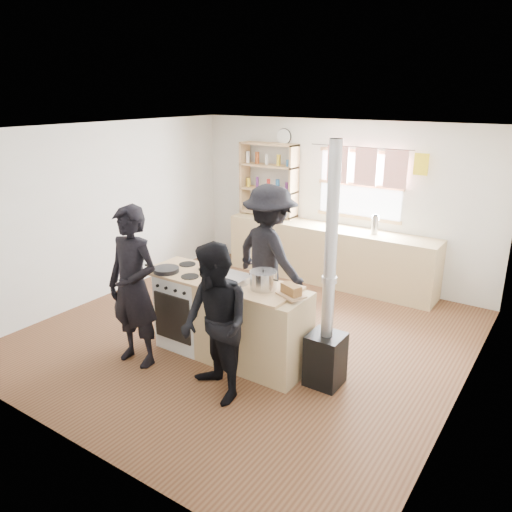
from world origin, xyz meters
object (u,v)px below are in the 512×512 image
(roast_tray, at_px, (233,278))
(person_near_right, at_px, (215,324))
(flue_heater, at_px, (327,327))
(skillet_greens, at_px, (166,270))
(thermos, at_px, (375,225))
(cooking_island, at_px, (231,319))
(stockpot_stove, at_px, (209,263))
(person_far, at_px, (270,257))
(bread_board, at_px, (291,291))
(person_near_left, at_px, (133,287))
(stockpot_counter, at_px, (263,280))

(roast_tray, bearing_deg, person_near_right, -66.32)
(flue_heater, relative_size, person_near_right, 1.58)
(person_near_right, bearing_deg, skillet_greens, -179.71)
(thermos, distance_m, skillet_greens, 3.25)
(cooking_island, xyz_separation_m, flue_heater, (1.13, 0.10, 0.18))
(cooking_island, distance_m, roast_tray, 0.51)
(flue_heater, bearing_deg, person_near_right, -134.43)
(cooking_island, bearing_deg, skillet_greens, -166.98)
(thermos, xyz_separation_m, skillet_greens, (-1.35, -2.95, -0.08))
(skillet_greens, relative_size, roast_tray, 0.79)
(stockpot_stove, distance_m, person_far, 0.89)
(cooking_island, distance_m, skillet_greens, 0.94)
(bread_board, relative_size, person_near_left, 0.19)
(cooking_island, distance_m, bread_board, 0.92)
(thermos, height_order, person_near_left, person_near_left)
(stockpot_counter, height_order, flue_heater, flue_heater)
(skillet_greens, height_order, person_near_left, person_near_left)
(skillet_greens, relative_size, person_far, 0.16)
(roast_tray, xyz_separation_m, person_near_right, (0.31, -0.70, -0.18))
(flue_heater, bearing_deg, stockpot_stove, 177.76)
(skillet_greens, distance_m, person_near_right, 1.25)
(stockpot_stove, bearing_deg, person_near_right, -48.32)
(flue_heater, bearing_deg, person_near_left, -158.90)
(bread_board, relative_size, person_far, 0.18)
(thermos, xyz_separation_m, flue_heater, (0.56, -2.67, -0.40))
(thermos, height_order, person_far, person_far)
(stockpot_stove, xyz_separation_m, person_far, (0.31, 0.83, -0.10))
(stockpot_stove, bearing_deg, flue_heater, -2.24)
(thermos, bearing_deg, person_near_right, -93.84)
(person_near_left, bearing_deg, bread_board, 19.97)
(thermos, height_order, bread_board, thermos)
(thermos, relative_size, cooking_island, 0.14)
(person_far, bearing_deg, cooking_island, 115.22)
(roast_tray, bearing_deg, flue_heater, 5.26)
(cooking_island, bearing_deg, stockpot_stove, 159.23)
(thermos, distance_m, person_near_left, 3.70)
(skillet_greens, bearing_deg, person_far, 60.55)
(person_near_right, bearing_deg, roast_tray, 139.09)
(thermos, relative_size, person_near_right, 0.18)
(stockpot_stove, distance_m, person_near_left, 0.91)
(roast_tray, bearing_deg, stockpot_counter, 2.55)
(thermos, bearing_deg, skillet_greens, -114.66)
(roast_tray, xyz_separation_m, stockpot_stove, (-0.46, 0.16, 0.04))
(person_near_right, xyz_separation_m, person_far, (-0.46, 1.70, 0.12))
(thermos, xyz_separation_m, stockpot_stove, (-1.00, -2.61, -0.03))
(skillet_greens, relative_size, bread_board, 0.90)
(skillet_greens, relative_size, stockpot_stove, 1.31)
(skillet_greens, relative_size, person_near_left, 0.17)
(skillet_greens, distance_m, person_near_left, 0.48)
(thermos, relative_size, person_far, 0.15)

